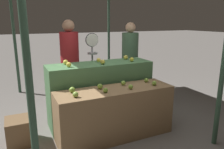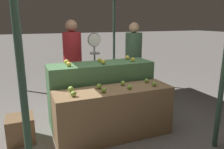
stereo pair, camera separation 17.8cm
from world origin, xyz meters
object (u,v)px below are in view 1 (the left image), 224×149
Objects in this scene: person_customer_left at (130,55)px; wooden_crate_side at (21,131)px; produce_scale at (92,55)px; person_vendor_at_scale at (70,58)px.

person_customer_left is 2.86m from wooden_crate_side.
produce_scale is 0.89× the size of person_customer_left.
wooden_crate_side is (-1.46, -0.82, -0.93)m from produce_scale.
produce_scale reaches higher than wooden_crate_side.
produce_scale is at bearing 29.31° from wooden_crate_side.
person_vendor_at_scale is 1.42m from person_customer_left.
person_vendor_at_scale is 1.03× the size of person_customer_left.
wooden_crate_side is (-1.07, -1.10, -0.85)m from person_vendor_at_scale.
person_vendor_at_scale reaches higher than person_customer_left.
wooden_crate_side is at bearing 50.14° from person_vendor_at_scale.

